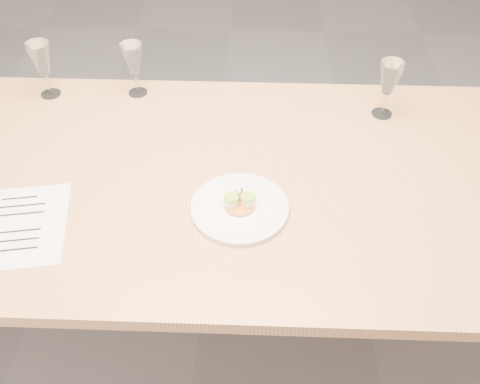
{
  "coord_description": "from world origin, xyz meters",
  "views": [
    {
      "loc": [
        0.2,
        -1.15,
        1.81
      ],
      "look_at": [
        0.16,
        -0.12,
        0.8
      ],
      "focal_mm": 40.0,
      "sensor_mm": 36.0,
      "label": 1
    }
  ],
  "objects_px": {
    "wine_glass_2": "(133,60)",
    "wine_glass_1": "(41,59)",
    "dining_table": "(188,191)",
    "wine_glass_3": "(389,79)",
    "dinner_plate": "(240,207)",
    "recipe_sheet": "(21,225)"
  },
  "relations": [
    {
      "from": "recipe_sheet",
      "to": "wine_glass_1",
      "type": "bearing_deg",
      "value": 89.28
    },
    {
      "from": "dinner_plate",
      "to": "wine_glass_3",
      "type": "distance_m",
      "value": 0.66
    },
    {
      "from": "wine_glass_1",
      "to": "wine_glass_2",
      "type": "height_order",
      "value": "wine_glass_1"
    },
    {
      "from": "wine_glass_1",
      "to": "dining_table",
      "type": "bearing_deg",
      "value": -37.48
    },
    {
      "from": "wine_glass_3",
      "to": "wine_glass_1",
      "type": "bearing_deg",
      "value": 176.28
    },
    {
      "from": "dinner_plate",
      "to": "wine_glass_3",
      "type": "relative_size",
      "value": 1.38
    },
    {
      "from": "wine_glass_1",
      "to": "wine_glass_3",
      "type": "height_order",
      "value": "wine_glass_1"
    },
    {
      "from": "dinner_plate",
      "to": "wine_glass_1",
      "type": "bearing_deg",
      "value": 141.78
    },
    {
      "from": "wine_glass_1",
      "to": "wine_glass_2",
      "type": "xyz_separation_m",
      "value": [
        0.3,
        0.02,
        -0.01
      ]
    },
    {
      "from": "dinner_plate",
      "to": "recipe_sheet",
      "type": "distance_m",
      "value": 0.59
    },
    {
      "from": "recipe_sheet",
      "to": "wine_glass_1",
      "type": "distance_m",
      "value": 0.64
    },
    {
      "from": "dining_table",
      "to": "wine_glass_3",
      "type": "relative_size",
      "value": 12.36
    },
    {
      "from": "dinner_plate",
      "to": "wine_glass_1",
      "type": "xyz_separation_m",
      "value": [
        -0.68,
        0.54,
        0.13
      ]
    },
    {
      "from": "wine_glass_1",
      "to": "wine_glass_2",
      "type": "relative_size",
      "value": 1.05
    },
    {
      "from": "dining_table",
      "to": "wine_glass_2",
      "type": "xyz_separation_m",
      "value": [
        -0.22,
        0.42,
        0.2
      ]
    },
    {
      "from": "dinner_plate",
      "to": "recipe_sheet",
      "type": "relative_size",
      "value": 0.8
    },
    {
      "from": "recipe_sheet",
      "to": "wine_glass_2",
      "type": "xyz_separation_m",
      "value": [
        0.2,
        0.64,
        0.13
      ]
    },
    {
      "from": "dinner_plate",
      "to": "dining_table",
      "type": "bearing_deg",
      "value": 139.53
    },
    {
      "from": "recipe_sheet",
      "to": "wine_glass_1",
      "type": "height_order",
      "value": "wine_glass_1"
    },
    {
      "from": "wine_glass_2",
      "to": "wine_glass_1",
      "type": "bearing_deg",
      "value": -176.19
    },
    {
      "from": "dining_table",
      "to": "recipe_sheet",
      "type": "distance_m",
      "value": 0.48
    },
    {
      "from": "wine_glass_2",
      "to": "wine_glass_3",
      "type": "distance_m",
      "value": 0.84
    }
  ]
}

